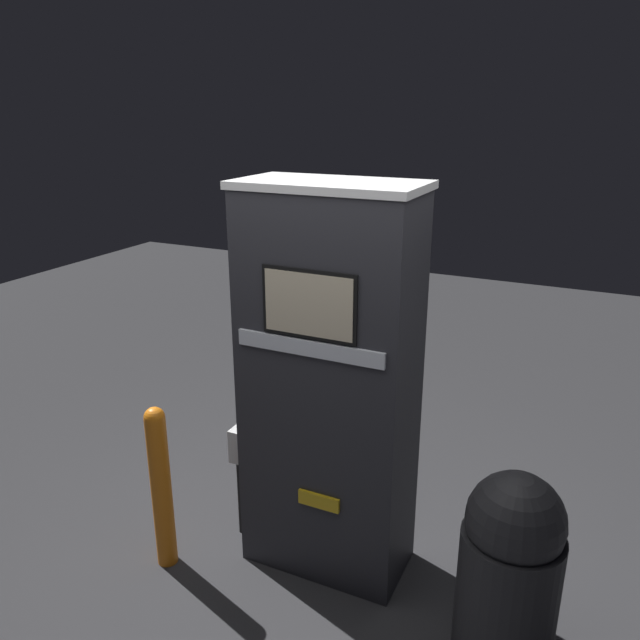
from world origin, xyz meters
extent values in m
plane|color=#2D2D30|center=(0.00, 0.00, 0.00)|extent=(14.00, 14.00, 0.00)
cube|color=#28282D|center=(0.00, 0.24, 0.51)|extent=(0.91, 0.48, 1.01)
cube|color=#28282D|center=(0.00, 0.24, 1.59)|extent=(0.91, 0.48, 1.16)
cube|color=silver|center=(0.00, 0.24, 2.19)|extent=(0.94, 0.51, 0.04)
cube|color=black|center=(0.00, -0.01, 1.65)|extent=(0.50, 0.01, 0.35)
cube|color=beige|center=(0.00, -0.01, 1.65)|extent=(0.47, 0.01, 0.31)
cube|color=silver|center=(0.00, -0.01, 1.43)|extent=(0.80, 0.02, 0.08)
cube|color=gold|center=(0.05, -0.01, 0.56)|extent=(0.24, 0.02, 0.08)
cube|color=silver|center=(-0.50, 0.14, 0.71)|extent=(0.09, 0.21, 0.20)
cylinder|color=black|center=(-0.50, 0.07, 0.37)|extent=(0.03, 0.03, 0.49)
cylinder|color=orange|center=(-0.84, -0.21, 0.48)|extent=(0.12, 0.12, 0.95)
sphere|color=orange|center=(-0.84, -0.21, 0.95)|extent=(0.12, 0.12, 0.12)
cylinder|color=#232326|center=(1.06, -0.08, 0.36)|extent=(0.47, 0.47, 0.73)
sphere|color=#232326|center=(1.06, -0.08, 0.80)|extent=(0.44, 0.44, 0.44)
camera|label=1|loc=(1.27, -2.56, 2.56)|focal=35.00mm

